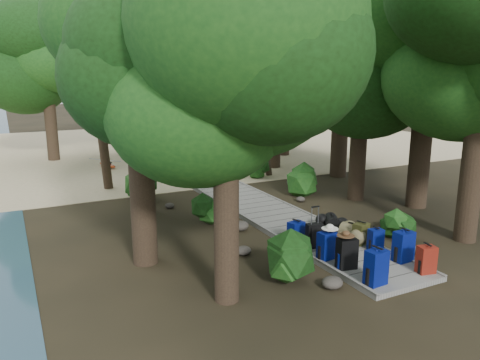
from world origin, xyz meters
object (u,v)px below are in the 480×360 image
kayak (107,164)px  sun_lounger (236,152)px  backpack_right_a (426,258)px  backpack_right_d (361,232)px  duffel_right_black (332,222)px  backpack_left_d (296,231)px  backpack_right_b (403,245)px  backpack_right_c (376,238)px  duffel_right_khaki (354,232)px  backpack_left_a (376,265)px  backpack_left_b (347,252)px  lone_suitcase_on_sand (198,166)px  backpack_left_c (326,244)px  suitcase_on_boardwalk (314,236)px

kayak → sun_lounger: sun_lounger is taller
backpack_right_a → backpack_right_d: backpack_right_a is taller
backpack_right_a → duffel_right_black: bearing=101.7°
backpack_left_d → backpack_right_b: size_ratio=0.76×
backpack_left_d → backpack_right_c: 1.99m
duffel_right_khaki → sun_lounger: (2.84, 12.70, 0.01)m
backpack_left_a → backpack_left_b: size_ratio=1.06×
backpack_right_a → duffel_right_khaki: (-0.09, 2.30, -0.12)m
backpack_right_a → lone_suitcase_on_sand: (-0.42, 12.49, -0.13)m
duffel_right_khaki → kayak: bearing=84.7°
duffel_right_black → backpack_left_b: bearing=-93.0°
backpack_left_c → backpack_left_d: bearing=84.0°
backpack_right_b → suitcase_on_boardwalk: 2.12m
backpack_right_a → kayak: 15.98m
backpack_left_d → kayak: size_ratio=0.19×
sun_lounger → backpack_left_a: bearing=-102.1°
backpack_right_a → sun_lounger: bearing=91.3°
backpack_left_a → sun_lounger: 15.51m
lone_suitcase_on_sand → kayak: bearing=146.2°
backpack_left_a → backpack_right_c: backpack_left_a is taller
suitcase_on_boardwalk → sun_lounger: (4.05, 12.65, -0.08)m
backpack_left_b → sun_lounger: (4.15, 14.02, -0.16)m
backpack_left_d → lone_suitcase_on_sand: (1.08, 9.61, -0.09)m
backpack_left_a → backpack_right_b: 1.57m
backpack_left_a → backpack_right_b: bearing=19.5°
backpack_left_c → kayak: 14.10m
backpack_left_a → duffel_right_khaki: backpack_left_a is taller
backpack_right_b → duffel_right_khaki: 1.60m
backpack_left_a → backpack_left_c: (-0.09, 1.56, -0.04)m
backpack_right_d → sun_lounger: bearing=62.5°
kayak → lone_suitcase_on_sand: bearing=-55.3°
backpack_left_b → backpack_left_a: bearing=-78.2°
backpack_left_b → sun_lounger: size_ratio=0.38×
backpack_left_a → backpack_left_c: size_ratio=1.12×
backpack_left_b → lone_suitcase_on_sand: backpack_left_b is taller
backpack_left_b → duffel_right_khaki: 1.86m
backpack_right_d → backpack_right_c: bearing=-100.3°
duffel_right_khaki → duffel_right_black: size_ratio=1.07×
backpack_left_b → backpack_left_d: backpack_left_b is taller
backpack_left_c → backpack_right_a: size_ratio=1.09×
lone_suitcase_on_sand → kayak: (-3.40, 3.03, -0.15)m
lone_suitcase_on_sand → kayak: size_ratio=0.20×
backpack_right_b → duffel_right_khaki: backpack_right_b is taller
backpack_right_a → suitcase_on_boardwalk: 2.69m
backpack_left_b → kayak: backpack_left_b is taller
duffel_right_black → lone_suitcase_on_sand: (-0.42, 9.15, 0.01)m
backpack_left_c → sun_lounger: 14.04m
backpack_left_d → backpack_right_a: size_ratio=0.90×
backpack_left_b → kayak: (-2.42, 14.53, -0.33)m
backpack_right_c → kayak: 14.48m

